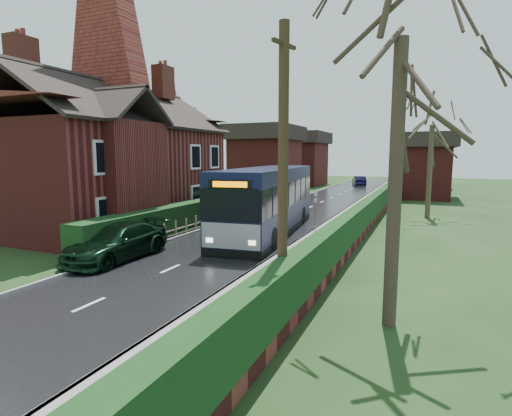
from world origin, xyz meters
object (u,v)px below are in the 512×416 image
at_px(car_silver, 244,208).
at_px(bus, 268,201).
at_px(telegraph_pole, 283,178).
at_px(car_green, 117,242).
at_px(bus_stop_sign, 316,206).
at_px(brick_house, 114,154).

bearing_deg(car_silver, bus, -59.64).
bearing_deg(telegraph_pole, car_green, 171.58).
relative_size(car_silver, telegraph_pole, 0.56).
height_order(bus, car_green, bus).
height_order(bus, bus_stop_sign, bus).
distance_m(bus_stop_sign, telegraph_pole, 11.38).
distance_m(car_green, telegraph_pole, 9.60).
xyz_separation_m(car_silver, car_green, (-0.32, -11.90, 0.03)).
bearing_deg(brick_house, car_green, -47.56).
height_order(brick_house, car_silver, brick_house).
xyz_separation_m(bus, car_silver, (-3.38, 4.20, -1.09)).
distance_m(car_silver, bus_stop_sign, 7.53).
height_order(car_silver, bus_stop_sign, bus_stop_sign).
distance_m(car_silver, telegraph_pole, 17.59).
height_order(bus_stop_sign, telegraph_pole, telegraph_pole).
xyz_separation_m(bus_stop_sign, telegraph_pole, (2.01, -11.00, 2.10)).
height_order(car_green, telegraph_pole, telegraph_pole).
relative_size(bus, bus_stop_sign, 4.81).
bearing_deg(car_silver, car_green, -100.05).
xyz_separation_m(car_green, telegraph_pole, (8.45, -3.40, 3.03)).
relative_size(car_silver, bus_stop_sign, 1.64).
xyz_separation_m(bus, bus_stop_sign, (2.73, -0.10, -0.13)).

